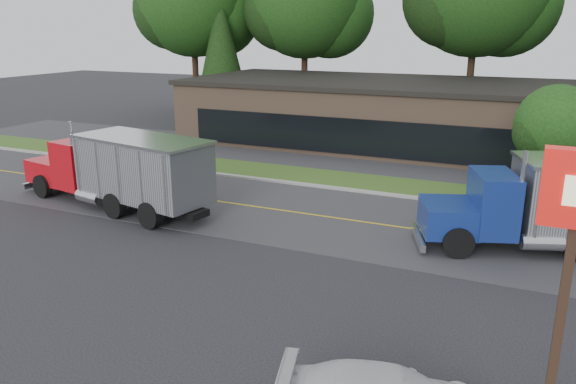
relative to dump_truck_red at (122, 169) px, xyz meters
name	(u,v)px	position (x,y,z in m)	size (l,w,h in m)	color
ground	(176,300)	(7.26, -6.44, -1.81)	(140.00, 140.00, 0.00)	#36363B
road	(296,213)	(7.26, 2.56, -1.81)	(60.00, 8.00, 0.02)	#4A4A4F
center_line	(296,213)	(7.26, 2.56, -1.81)	(60.00, 0.12, 0.01)	gold
curb	(329,188)	(7.26, 6.76, -1.81)	(60.00, 0.30, 0.12)	#9E9E99
grass_verge	(340,180)	(7.26, 8.56, -1.81)	(60.00, 3.40, 0.03)	#396121
far_parking	(367,160)	(7.26, 13.56, -1.81)	(60.00, 7.00, 0.02)	#4A4A4F
strip_mall	(422,116)	(9.26, 19.56, 0.19)	(32.00, 12.00, 4.00)	#866852
tree_far_a	(195,5)	(-12.58, 25.68, 7.85)	(10.62, 9.99, 15.15)	#382619
tree_far_b	(307,5)	(-2.58, 27.68, 7.82)	(10.58, 9.96, 15.10)	#382619
evergreen_left	(221,49)	(-8.74, 23.56, 4.20)	(4.81, 4.81, 10.94)	#382619
tree_verge	(557,129)	(17.32, 8.60, 1.64)	(3.81, 3.59, 5.44)	#382619
dump_truck_red	(122,169)	(0.00, 0.00, 0.00)	(10.71, 4.38, 3.36)	black
dump_truck_blue	(553,202)	(17.35, 2.54, -0.01)	(8.53, 5.09, 3.36)	black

